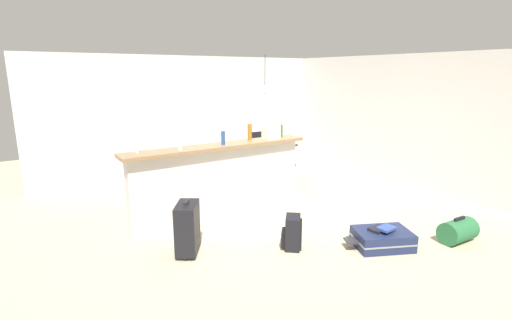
{
  "coord_description": "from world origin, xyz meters",
  "views": [
    {
      "loc": [
        -3.39,
        -4.57,
        2.16
      ],
      "look_at": [
        -0.13,
        0.36,
        0.78
      ],
      "focal_mm": 26.53,
      "sensor_mm": 36.0,
      "label": 1
    }
  ],
  "objects": [
    {
      "name": "suitcase_upright_black",
      "position": [
        -1.74,
        -0.57,
        0.33
      ],
      "size": [
        0.44,
        0.5,
        0.67
      ],
      "color": "black",
      "rests_on": "ground_plane"
    },
    {
      "name": "dining_table",
      "position": [
        0.91,
        1.63,
        0.65
      ],
      "size": [
        1.1,
        0.8,
        0.74
      ],
      "color": "#332319",
      "rests_on": "ground_plane"
    },
    {
      "name": "bottle_blue",
      "position": [
        -0.73,
        0.35,
        1.2
      ],
      "size": [
        0.06,
        0.06,
        0.21
      ],
      "primitive_type": "cylinder",
      "color": "#284C89",
      "rests_on": "bar_countertop"
    },
    {
      "name": "duffel_bag_green",
      "position": [
        1.31,
        -2.21,
        0.15
      ],
      "size": [
        0.5,
        0.33,
        0.34
      ],
      "color": "#286B3D",
      "rests_on": "ground_plane"
    },
    {
      "name": "partition_half_wall",
      "position": [
        -0.77,
        0.4,
        0.52
      ],
      "size": [
        2.8,
        0.2,
        1.05
      ],
      "primitive_type": "cube",
      "color": "silver",
      "rests_on": "ground_plane"
    },
    {
      "name": "bottle_amber",
      "position": [
        -0.18,
        0.47,
        1.23
      ],
      "size": [
        0.07,
        0.07,
        0.26
      ],
      "primitive_type": "cylinder",
      "color": "#9E661E",
      "rests_on": "bar_countertop"
    },
    {
      "name": "pendant_lamp",
      "position": [
        0.98,
        1.73,
        1.84
      ],
      "size": [
        0.34,
        0.34,
        0.77
      ],
      "color": "black"
    },
    {
      "name": "wall_back",
      "position": [
        0.0,
        3.05,
        1.25
      ],
      "size": [
        6.6,
        0.1,
        2.5
      ],
      "primitive_type": "cube",
      "color": "silver",
      "rests_on": "ground_plane"
    },
    {
      "name": "dining_chair_near_partition",
      "position": [
        0.91,
        1.13,
        0.52
      ],
      "size": [
        0.42,
        0.42,
        0.93
      ],
      "color": "black",
      "rests_on": "ground_plane"
    },
    {
      "name": "dining_chair_far_side",
      "position": [
        1.01,
        2.13,
        0.52
      ],
      "size": [
        0.41,
        0.41,
        0.93
      ],
      "color": "black",
      "rests_on": "ground_plane"
    },
    {
      "name": "wall_right",
      "position": [
        3.05,
        0.3,
        1.25
      ],
      "size": [
        0.1,
        6.0,
        2.5
      ],
      "primitive_type": "cube",
      "color": "silver",
      "rests_on": "ground_plane"
    },
    {
      "name": "book_stack",
      "position": [
        0.35,
        -1.77,
        0.25
      ],
      "size": [
        0.28,
        0.26,
        0.07
      ],
      "color": "black",
      "rests_on": "suitcase_flat_navy"
    },
    {
      "name": "bottle_clear",
      "position": [
        -1.43,
        0.32,
        1.21
      ],
      "size": [
        0.07,
        0.07,
        0.23
      ],
      "primitive_type": "cylinder",
      "color": "silver",
      "rests_on": "bar_countertop"
    },
    {
      "name": "bar_countertop",
      "position": [
        -0.77,
        0.4,
        1.07
      ],
      "size": [
        2.96,
        0.4,
        0.05
      ],
      "primitive_type": "cube",
      "color": "#93704C",
      "rests_on": "partition_half_wall"
    },
    {
      "name": "bottle_green",
      "position": [
        0.44,
        0.46,
        1.2
      ],
      "size": [
        0.06,
        0.06,
        0.21
      ],
      "primitive_type": "cylinder",
      "color": "#2D6B38",
      "rests_on": "bar_countertop"
    },
    {
      "name": "backpack_black",
      "position": [
        -0.59,
        -1.16,
        0.2
      ],
      "size": [
        0.34,
        0.34,
        0.42
      ],
      "color": "black",
      "rests_on": "ground_plane"
    },
    {
      "name": "grocery_bag",
      "position": [
        0.19,
        0.39,
        1.21
      ],
      "size": [
        0.26,
        0.18,
        0.22
      ],
      "primitive_type": "cube",
      "color": "silver",
      "rests_on": "bar_countertop"
    },
    {
      "name": "ground_plane",
      "position": [
        0.0,
        0.0,
        -0.03
      ],
      "size": [
        13.0,
        13.0,
        0.05
      ],
      "primitive_type": "cube",
      "color": "#BCAD8E"
    },
    {
      "name": "bottle_white",
      "position": [
        -1.97,
        0.48,
        1.21
      ],
      "size": [
        0.06,
        0.06,
        0.22
      ],
      "primitive_type": "cylinder",
      "color": "silver",
      "rests_on": "bar_countertop"
    },
    {
      "name": "suitcase_flat_navy",
      "position": [
        0.37,
        -1.77,
        0.11
      ],
      "size": [
        0.89,
        0.74,
        0.22
      ],
      "color": "#1E284C",
      "rests_on": "ground_plane"
    }
  ]
}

